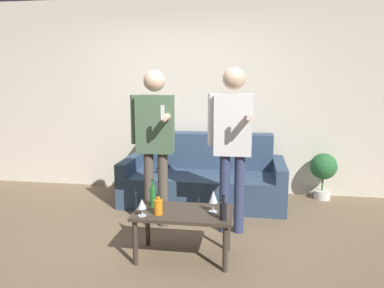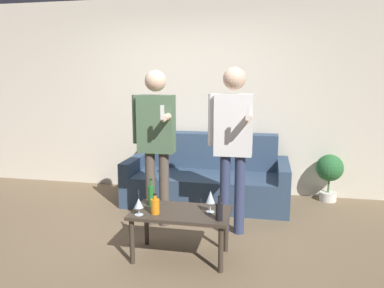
# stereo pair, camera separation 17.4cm
# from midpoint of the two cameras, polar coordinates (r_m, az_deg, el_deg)

# --- Properties ---
(ground_plane) EXTENTS (16.00, 16.00, 0.00)m
(ground_plane) POSITION_cam_midpoint_polar(r_m,az_deg,el_deg) (3.79, -8.18, -15.11)
(ground_plane) COLOR #756047
(wall_back) EXTENTS (8.00, 0.06, 2.70)m
(wall_back) POSITION_cam_midpoint_polar(r_m,az_deg,el_deg) (5.34, -2.38, 7.27)
(wall_back) COLOR beige
(wall_back) RESTS_ON ground_plane
(couch) EXTENTS (2.06, 0.94, 0.87)m
(couch) POSITION_cam_midpoint_polar(r_m,az_deg,el_deg) (4.95, 0.83, -5.24)
(couch) COLOR #334760
(couch) RESTS_ON ground_plane
(coffee_table) EXTENTS (0.87, 0.50, 0.44)m
(coffee_table) POSITION_cam_midpoint_polar(r_m,az_deg,el_deg) (3.40, -2.77, -11.11)
(coffee_table) COLOR #3D3328
(coffee_table) RESTS_ON ground_plane
(bottle_orange) EXTENTS (0.08, 0.08, 0.18)m
(bottle_orange) POSITION_cam_midpoint_polar(r_m,az_deg,el_deg) (3.30, -6.70, -9.43)
(bottle_orange) COLOR orange
(bottle_orange) RESTS_ON coffee_table
(bottle_green) EXTENTS (0.06, 0.06, 0.21)m
(bottle_green) POSITION_cam_midpoint_polar(r_m,az_deg,el_deg) (3.16, 3.19, -10.04)
(bottle_green) COLOR black
(bottle_green) RESTS_ON coffee_table
(bottle_dark) EXTENTS (0.06, 0.06, 0.26)m
(bottle_dark) POSITION_cam_midpoint_polar(r_m,az_deg,el_deg) (3.49, -7.41, -7.82)
(bottle_dark) COLOR #23752D
(bottle_dark) RESTS_ON coffee_table
(wine_glass_near) EXTENTS (0.08, 0.08, 0.15)m
(wine_glass_near) POSITION_cam_midpoint_polar(r_m,az_deg,el_deg) (3.27, -9.18, -9.09)
(wine_glass_near) COLOR silver
(wine_glass_near) RESTS_ON coffee_table
(wine_glass_far) EXTENTS (0.08, 0.08, 0.19)m
(wine_glass_far) POSITION_cam_midpoint_polar(r_m,az_deg,el_deg) (3.32, 1.76, -8.14)
(wine_glass_far) COLOR silver
(wine_glass_far) RESTS_ON coffee_table
(person_standing_left) EXTENTS (0.46, 0.43, 1.69)m
(person_standing_left) POSITION_cam_midpoint_polar(r_m,az_deg,el_deg) (4.00, -6.95, 1.42)
(person_standing_left) COLOR brown
(person_standing_left) RESTS_ON ground_plane
(person_standing_right) EXTENTS (0.45, 0.43, 1.71)m
(person_standing_right) POSITION_cam_midpoint_polar(r_m,az_deg,el_deg) (3.80, 4.88, 1.33)
(person_standing_right) COLOR navy
(person_standing_right) RESTS_ON ground_plane
(potted_plant) EXTENTS (0.35, 0.35, 0.62)m
(potted_plant) POSITION_cam_midpoint_polar(r_m,az_deg,el_deg) (5.25, 18.50, -3.72)
(potted_plant) COLOR silver
(potted_plant) RESTS_ON ground_plane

